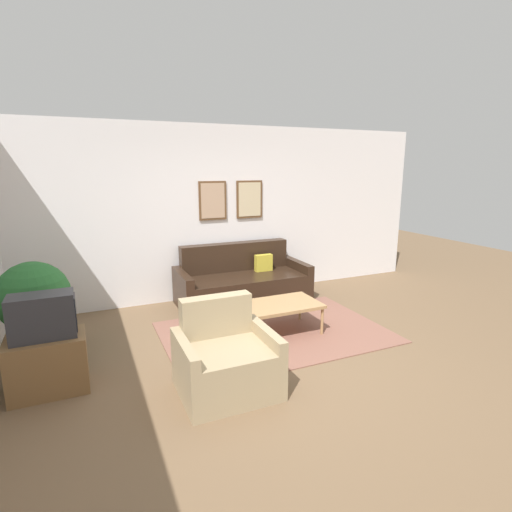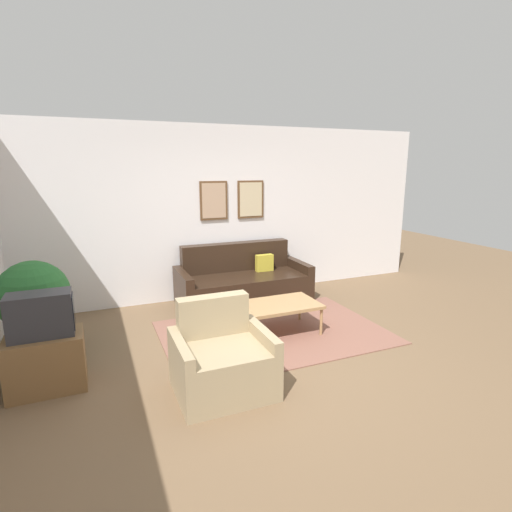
{
  "view_description": "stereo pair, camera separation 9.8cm",
  "coord_description": "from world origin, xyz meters",
  "px_view_note": "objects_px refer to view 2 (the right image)",
  "views": [
    {
      "loc": [
        -1.73,
        -3.46,
        2.07
      ],
      "look_at": [
        0.46,
        1.5,
        0.85
      ],
      "focal_mm": 28.0,
      "sensor_mm": 36.0,
      "label": 1
    },
    {
      "loc": [
        -1.64,
        -3.5,
        2.07
      ],
      "look_at": [
        0.46,
        1.5,
        0.85
      ],
      "focal_mm": 28.0,
      "sensor_mm": 36.0,
      "label": 2
    }
  ],
  "objects_px": {
    "tv": "(41,315)",
    "potted_plant_tall": "(33,297)",
    "couch": "(243,282)",
    "armchair": "(222,361)",
    "coffee_table": "(277,306)"
  },
  "relations": [
    {
      "from": "coffee_table",
      "to": "armchair",
      "type": "height_order",
      "value": "armchair"
    },
    {
      "from": "couch",
      "to": "tv",
      "type": "xyz_separation_m",
      "value": [
        -2.61,
        -1.67,
        0.45
      ]
    },
    {
      "from": "potted_plant_tall",
      "to": "tv",
      "type": "bearing_deg",
      "value": -79.12
    },
    {
      "from": "coffee_table",
      "to": "potted_plant_tall",
      "type": "bearing_deg",
      "value": 172.69
    },
    {
      "from": "tv",
      "to": "armchair",
      "type": "relative_size",
      "value": 0.63
    },
    {
      "from": "armchair",
      "to": "potted_plant_tall",
      "type": "xyz_separation_m",
      "value": [
        -1.65,
        1.31,
        0.44
      ]
    },
    {
      "from": "tv",
      "to": "potted_plant_tall",
      "type": "relative_size",
      "value": 0.5
    },
    {
      "from": "coffee_table",
      "to": "potted_plant_tall",
      "type": "xyz_separation_m",
      "value": [
        -2.69,
        0.34,
        0.36
      ]
    },
    {
      "from": "couch",
      "to": "tv",
      "type": "bearing_deg",
      "value": -147.43
    },
    {
      "from": "coffee_table",
      "to": "tv",
      "type": "bearing_deg",
      "value": -172.86
    },
    {
      "from": "couch",
      "to": "tv",
      "type": "height_order",
      "value": "tv"
    },
    {
      "from": "potted_plant_tall",
      "to": "couch",
      "type": "bearing_deg",
      "value": 20.08
    },
    {
      "from": "couch",
      "to": "armchair",
      "type": "xyz_separation_m",
      "value": [
        -1.09,
        -2.32,
        -0.01
      ]
    },
    {
      "from": "couch",
      "to": "coffee_table",
      "type": "relative_size",
      "value": 1.95
    },
    {
      "from": "tv",
      "to": "coffee_table",
      "type": "bearing_deg",
      "value": 7.14
    }
  ]
}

